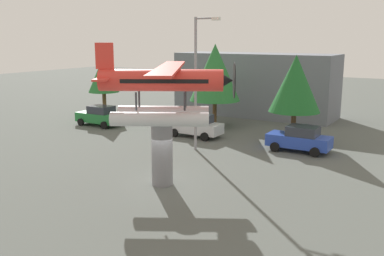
% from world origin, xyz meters
% --- Properties ---
extents(ground_plane, '(140.00, 140.00, 0.00)m').
position_xyz_m(ground_plane, '(0.00, 0.00, 0.00)').
color(ground_plane, '#515651').
extents(display_pedestal, '(1.10, 1.10, 3.32)m').
position_xyz_m(display_pedestal, '(0.00, 0.00, 1.66)').
color(display_pedestal, slate).
rests_on(display_pedestal, ground).
extents(floatplane_monument, '(7.07, 9.61, 4.00)m').
position_xyz_m(floatplane_monument, '(0.11, 0.06, 4.99)').
color(floatplane_monument, silver).
rests_on(floatplane_monument, display_pedestal).
extents(car_near_green, '(4.20, 2.02, 1.76)m').
position_xyz_m(car_near_green, '(-13.58, 9.92, 0.88)').
color(car_near_green, '#237A38').
rests_on(car_near_green, ground).
extents(car_mid_silver, '(4.20, 2.02, 1.76)m').
position_xyz_m(car_mid_silver, '(-4.19, 10.53, 0.88)').
color(car_mid_silver, silver).
rests_on(car_mid_silver, ground).
extents(car_far_blue, '(4.20, 2.02, 1.76)m').
position_xyz_m(car_far_blue, '(4.08, 10.31, 0.88)').
color(car_far_blue, '#2847B7').
rests_on(car_far_blue, ground).
extents(streetlight_primary, '(1.84, 0.28, 8.87)m').
position_xyz_m(streetlight_primary, '(-2.04, 7.15, 5.09)').
color(streetlight_primary, gray).
rests_on(streetlight_primary, ground).
extents(storefront_building, '(15.67, 5.08, 6.06)m').
position_xyz_m(storefront_building, '(-4.22, 22.00, 3.03)').
color(storefront_building, slate).
rests_on(storefront_building, ground).
extents(tree_west, '(2.86, 2.86, 5.73)m').
position_xyz_m(tree_west, '(-15.46, 12.62, 4.10)').
color(tree_west, brown).
rests_on(tree_west, ground).
extents(tree_east, '(4.31, 4.31, 7.06)m').
position_xyz_m(tree_east, '(-4.85, 14.82, 4.65)').
color(tree_east, brown).
rests_on(tree_east, ground).
extents(tree_center_back, '(3.68, 3.68, 6.39)m').
position_xyz_m(tree_center_back, '(2.85, 12.61, 4.32)').
color(tree_center_back, brown).
rests_on(tree_center_back, ground).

